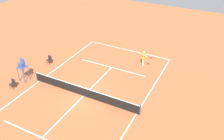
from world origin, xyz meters
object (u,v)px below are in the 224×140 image
(player_serving, at_px, (144,57))
(tennis_ball, at_px, (144,72))
(umpire_chair, at_px, (22,66))
(courtside_chair_mid, at_px, (49,59))
(courtside_chair_near, at_px, (13,83))

(player_serving, xyz_separation_m, tennis_ball, (-0.54, 1.25, -1.04))
(umpire_chair, xyz_separation_m, courtside_chair_mid, (-0.07, -3.70, -1.07))
(courtside_chair_near, bearing_deg, courtside_chair_mid, -90.69)
(courtside_chair_near, xyz_separation_m, courtside_chair_mid, (-0.06, -5.20, 0.00))
(player_serving, xyz_separation_m, courtside_chair_mid, (9.48, 4.30, -0.54))
(player_serving, relative_size, tennis_ball, 26.33)
(umpire_chair, relative_size, courtside_chair_near, 2.54)
(player_serving, bearing_deg, umpire_chair, -39.28)
(player_serving, bearing_deg, tennis_ball, 34.19)
(courtside_chair_mid, bearing_deg, courtside_chair_near, 89.31)
(tennis_ball, distance_m, umpire_chair, 12.25)
(tennis_ball, xyz_separation_m, courtside_chair_mid, (10.02, 3.06, 0.50))
(tennis_ball, relative_size, umpire_chair, 0.03)
(player_serving, height_order, umpire_chair, umpire_chair)
(courtside_chair_near, height_order, courtside_chair_mid, same)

